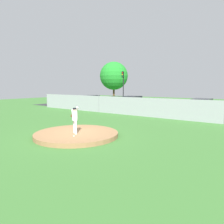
# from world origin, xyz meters

# --- Properties ---
(ground_plane) EXTENTS (80.00, 80.00, 0.00)m
(ground_plane) POSITION_xyz_m (0.00, 6.00, 0.00)
(ground_plane) COLOR #386B2D
(asphalt_strip) EXTENTS (44.00, 7.00, 0.01)m
(asphalt_strip) POSITION_xyz_m (0.00, 14.50, 0.00)
(asphalt_strip) COLOR #2B2B2D
(asphalt_strip) RESTS_ON ground_plane
(pitchers_mound) EXTENTS (5.09, 5.09, 0.25)m
(pitchers_mound) POSITION_xyz_m (0.00, 0.00, 0.13)
(pitchers_mound) COLOR olive
(pitchers_mound) RESTS_ON ground_plane
(pitcher_youth) EXTENTS (0.79, 0.33, 1.65)m
(pitcher_youth) POSITION_xyz_m (0.14, -0.26, 1.21)
(pitcher_youth) COLOR silver
(pitcher_youth) RESTS_ON pitchers_mound
(baseball) EXTENTS (0.07, 0.07, 0.07)m
(baseball) POSITION_xyz_m (0.71, -0.89, 0.29)
(baseball) COLOR white
(baseball) RESTS_ON pitchers_mound
(chainlink_fence) EXTENTS (33.15, 0.07, 2.02)m
(chainlink_fence) POSITION_xyz_m (0.00, 10.00, 0.96)
(chainlink_fence) COLOR gray
(chainlink_fence) RESTS_ON ground_plane
(parked_car_silver) EXTENTS (2.01, 4.67, 1.77)m
(parked_car_silver) POSITION_xyz_m (3.81, 14.42, 0.84)
(parked_car_silver) COLOR #B7BABF
(parked_car_silver) RESTS_ON ground_plane
(parked_car_white) EXTENTS (2.01, 4.67, 1.62)m
(parked_car_white) POSITION_xyz_m (-8.18, 14.68, 0.78)
(parked_car_white) COLOR silver
(parked_car_white) RESTS_ON ground_plane
(parked_car_teal) EXTENTS (1.94, 4.09, 1.80)m
(parked_car_teal) POSITION_xyz_m (-4.74, 14.47, 0.85)
(parked_car_teal) COLOR #146066
(parked_car_teal) RESTS_ON ground_plane
(parked_car_burgundy) EXTENTS (2.01, 4.43, 1.71)m
(parked_car_burgundy) POSITION_xyz_m (-11.93, 14.50, 0.81)
(parked_car_burgundy) COLOR maroon
(parked_car_burgundy) RESTS_ON ground_plane
(traffic_light_near) EXTENTS (0.28, 0.46, 5.30)m
(traffic_light_near) POSITION_xyz_m (-8.72, 18.28, 3.59)
(traffic_light_near) COLOR black
(traffic_light_near) RESTS_ON ground_plane
(tree_leaning_west) EXTENTS (5.51, 5.51, 7.83)m
(tree_leaning_west) POSITION_xyz_m (-15.29, 24.90, 5.06)
(tree_leaning_west) COLOR #4C331E
(tree_leaning_west) RESTS_ON ground_plane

